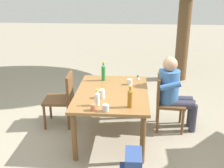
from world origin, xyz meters
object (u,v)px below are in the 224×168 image
person_in_white_shirt (173,90)px  bottle_amber (130,98)px  table_knife (138,78)px  chair_far_left (166,100)px  cup_terracotta (93,107)px  chair_near_left (63,97)px  cup_white (102,94)px  backpack_by_far_side (101,92)px  dining_table (112,97)px  bottle_clear (97,98)px  bottle_green (103,72)px  cup_steel (106,108)px  cup_glass (130,82)px

person_in_white_shirt → bottle_amber: person_in_white_shirt is taller
bottle_amber → table_knife: size_ratio=1.23×
chair_far_left → cup_terracotta: 1.42m
person_in_white_shirt → table_knife: bearing=-121.2°
chair_far_left → chair_near_left: (0.00, -1.64, 0.00)m
cup_white → backpack_by_far_side: bearing=-172.7°
chair_far_left → dining_table: bearing=-67.9°
chair_far_left → chair_near_left: 1.64m
person_in_white_shirt → bottle_clear: 1.36m
bottle_green → cup_white: 0.73m
dining_table → bottle_clear: 0.54m
cup_white → backpack_by_far_side: 1.64m
chair_near_left → table_knife: size_ratio=3.61×
person_in_white_shirt → backpack_by_far_side: (-0.96, -1.24, -0.46)m
chair_far_left → person_in_white_shirt: person_in_white_shirt is taller
dining_table → person_in_white_shirt: (-0.33, 0.93, 0.01)m
dining_table → backpack_by_far_side: dining_table is taller
bottle_clear → backpack_by_far_side: (-1.77, -0.16, -0.63)m
dining_table → table_knife: (-0.65, 0.39, 0.09)m
chair_far_left → cup_steel: (0.98, -0.85, 0.28)m
dining_table → bottle_green: (-0.49, -0.17, 0.22)m
cup_terracotta → cup_steel: 0.15m
cup_terracotta → chair_near_left: bearing=-146.6°
bottle_green → bottle_clear: bottle_green is taller
cup_glass → bottle_green: bearing=-111.4°
cup_white → cup_terracotta: bearing=-8.9°
bottle_amber → table_knife: 1.17m
chair_far_left → cup_terracotta: bearing=-46.0°
bottle_clear → table_knife: bottle_clear is taller
bottle_clear → cup_glass: bearing=153.2°
bottle_green → cup_white: bearing=4.2°
bottle_clear → bottle_amber: size_ratio=0.76×
chair_near_left → bottle_green: bearing=103.8°
dining_table → backpack_by_far_side: (-1.28, -0.31, -0.45)m
bottle_amber → backpack_by_far_side: (-1.79, -0.58, -0.66)m
chair_far_left → cup_steel: size_ratio=9.93×
cup_white → backpack_by_far_side: (-1.52, -0.19, -0.59)m
bottle_amber → chair_near_left: bearing=-127.7°
bottle_clear → cup_steel: size_ratio=2.56×
person_in_white_shirt → cup_terracotta: bearing=-49.1°
person_in_white_shirt → bottle_clear: (0.81, -1.08, 0.17)m
bottle_clear → backpack_by_far_side: bottle_clear is taller
bottle_amber → cup_glass: bottle_amber is taller
dining_table → person_in_white_shirt: 0.98m
bottle_amber → cup_terracotta: bearing=-74.3°
person_in_white_shirt → cup_terracotta: 1.47m
backpack_by_far_side → cup_glass: bearing=30.5°
dining_table → backpack_by_far_side: bearing=-166.2°
backpack_by_far_side → cup_terracotta: bearing=3.9°
person_in_white_shirt → cup_steel: size_ratio=13.46×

